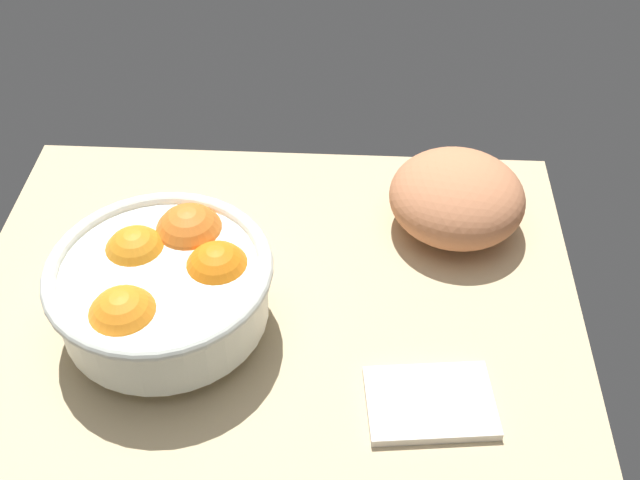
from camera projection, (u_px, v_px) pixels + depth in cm
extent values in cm
cube|color=tan|center=(273.00, 311.00, 87.22)|extent=(66.94, 53.35, 3.00)
cylinder|color=white|center=(169.00, 319.00, 83.17)|extent=(10.96, 10.96, 2.02)
cylinder|color=white|center=(163.00, 291.00, 80.24)|extent=(21.21, 21.21, 6.44)
torus|color=white|center=(159.00, 269.00, 78.01)|extent=(22.81, 22.81, 1.60)
sphere|color=orange|center=(125.00, 322.00, 75.23)|extent=(7.19, 7.19, 7.19)
sphere|color=orange|center=(218.00, 275.00, 79.79)|extent=(7.00, 7.00, 7.00)
sphere|color=orange|center=(137.00, 258.00, 81.56)|extent=(6.86, 6.86, 6.86)
sphere|color=orange|center=(191.00, 239.00, 83.47)|extent=(7.65, 7.65, 7.65)
ellipsoid|color=#C87C53|center=(457.00, 197.00, 92.12)|extent=(21.33, 21.27, 8.82)
cube|color=silver|center=(430.00, 402.00, 76.17)|extent=(13.16, 9.90, 1.01)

